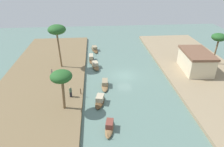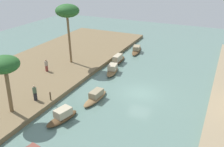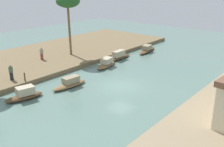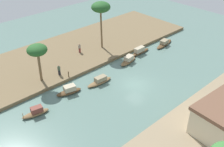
# 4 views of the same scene
# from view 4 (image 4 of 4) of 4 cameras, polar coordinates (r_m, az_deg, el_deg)

# --- Properties ---
(river_water) EXTENTS (73.09, 73.09, 0.00)m
(river_water) POSITION_cam_4_polar(r_m,az_deg,el_deg) (38.57, 5.09, -2.40)
(river_water) COLOR slate
(river_water) RESTS_ON ground
(riverbank_left) EXTENTS (44.43, 14.13, 0.50)m
(riverbank_left) POSITION_cam_4_polar(r_m,az_deg,el_deg) (47.79, -7.60, 4.99)
(riverbank_left) COLOR brown
(riverbank_left) RESTS_ON ground
(sampan_foreground) EXTENTS (3.48, 1.58, 1.12)m
(sampan_foreground) POSITION_cam_4_polar(r_m,az_deg,el_deg) (34.23, -15.86, -7.90)
(sampan_foreground) COLOR brown
(sampan_foreground) RESTS_ON river_water
(sampan_open_hull) EXTENTS (3.89, 1.84, 1.15)m
(sampan_open_hull) POSITION_cam_4_polar(r_m,az_deg,el_deg) (43.82, 3.50, 2.85)
(sampan_open_hull) COLOR brown
(sampan_open_hull) RESTS_ON river_water
(sampan_with_tall_canopy) EXTENTS (4.71, 1.03, 1.24)m
(sampan_with_tall_canopy) POSITION_cam_4_polar(r_m,az_deg,el_deg) (46.63, 5.86, 4.69)
(sampan_with_tall_canopy) COLOR brown
(sampan_with_tall_canopy) RESTS_ON river_water
(sampan_midstream) EXTENTS (3.69, 1.95, 1.19)m
(sampan_midstream) POSITION_cam_4_polar(r_m,az_deg,el_deg) (36.93, -9.11, -3.60)
(sampan_midstream) COLOR brown
(sampan_midstream) RESTS_ON river_water
(sampan_near_left_bank) EXTENTS (4.14, 1.37, 1.07)m
(sampan_near_left_bank) POSITION_cam_4_polar(r_m,az_deg,el_deg) (38.56, -2.62, -1.60)
(sampan_near_left_bank) COLOR brown
(sampan_near_left_bank) RESTS_ON river_water
(sampan_downstream_large) EXTENTS (5.13, 2.03, 1.06)m
(sampan_downstream_large) POSITION_cam_4_polar(r_m,az_deg,el_deg) (50.43, 11.03, 6.30)
(sampan_downstream_large) COLOR brown
(sampan_downstream_large) RESTS_ON river_water
(person_on_near_bank) EXTENTS (0.40, 0.38, 1.61)m
(person_on_near_bank) POSITION_cam_4_polar(r_m,az_deg,el_deg) (46.07, -6.91, 5.26)
(person_on_near_bank) COLOR brown
(person_on_near_bank) RESTS_ON riverbank_left
(person_by_mooring) EXTENTS (0.50, 0.50, 1.67)m
(person_by_mooring) POSITION_cam_4_polar(r_m,az_deg,el_deg) (40.13, -11.16, 0.56)
(person_by_mooring) COLOR #232328
(person_by_mooring) RESTS_ON riverbank_left
(mooring_post) EXTENTS (0.14, 0.14, 0.92)m
(mooring_post) POSITION_cam_4_polar(r_m,az_deg,el_deg) (39.49, -9.23, -0.16)
(mooring_post) COLOR #4C3823
(mooring_post) RESTS_ON riverbank_left
(palm_tree_left_near) EXTENTS (3.18, 3.18, 8.11)m
(palm_tree_left_near) POSITION_cam_4_polar(r_m,az_deg,el_deg) (45.25, -2.38, 13.77)
(palm_tree_left_near) COLOR brown
(palm_tree_left_near) RESTS_ON riverbank_left
(palm_tree_left_far) EXTENTS (2.78, 2.78, 5.60)m
(palm_tree_left_far) POSITION_cam_4_polar(r_m,az_deg,el_deg) (37.57, -15.63, 4.69)
(palm_tree_left_far) COLOR brown
(palm_tree_left_far) RESTS_ON riverbank_left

